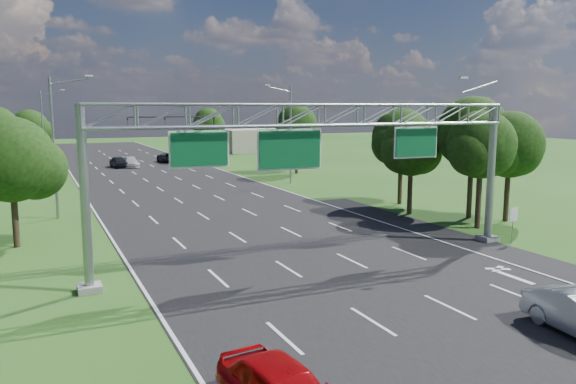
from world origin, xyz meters
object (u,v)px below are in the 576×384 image
box_truck (188,151)px  sign_gantry (323,127)px  regulatory_sign (513,218)px  traffic_signal (190,127)px

box_truck → sign_gantry: bearing=-93.0°
regulatory_sign → traffic_signal: traffic_signal is taller
sign_gantry → traffic_signal: bearing=82.3°
regulatory_sign → traffic_signal: (-4.92, 54.02, 3.66)m
sign_gantry → regulatory_sign: 13.25m
sign_gantry → box_truck: 56.88m
sign_gantry → box_truck: (7.61, 56.12, -5.30)m
sign_gantry → regulatory_sign: bearing=-4.8°
traffic_signal → box_truck: traffic_signal is taller
regulatory_sign → box_truck: 57.31m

